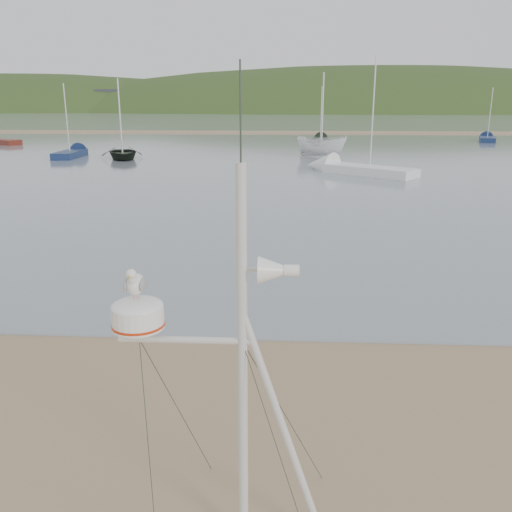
{
  "coord_description": "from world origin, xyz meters",
  "views": [
    {
      "loc": [
        2.11,
        -5.3,
        4.35
      ],
      "look_at": [
        1.78,
        1.0,
        2.52
      ],
      "focal_mm": 38.0,
      "sensor_mm": 36.0,
      "label": 1
    }
  ],
  "objects_px": {
    "mast_rig": "(237,445)",
    "sailboat_white_near": "(341,168)",
    "boat_white": "(322,129)",
    "boat_dark": "(121,130)",
    "sailboat_dark_mid": "(321,139)",
    "sailboat_blue_near": "(76,152)",
    "sailboat_blue_far": "(487,138)"
  },
  "relations": [
    {
      "from": "mast_rig",
      "to": "sailboat_white_near",
      "type": "relative_size",
      "value": 0.63
    },
    {
      "from": "boat_white",
      "to": "boat_dark",
      "type": "bearing_deg",
      "value": 131.64
    },
    {
      "from": "sailboat_dark_mid",
      "to": "sailboat_blue_near",
      "type": "bearing_deg",
      "value": -141.98
    },
    {
      "from": "sailboat_white_near",
      "to": "mast_rig",
      "type": "bearing_deg",
      "value": -97.58
    },
    {
      "from": "mast_rig",
      "to": "sailboat_dark_mid",
      "type": "relative_size",
      "value": 0.75
    },
    {
      "from": "boat_white",
      "to": "sailboat_blue_near",
      "type": "height_order",
      "value": "sailboat_blue_near"
    },
    {
      "from": "boat_dark",
      "to": "boat_white",
      "type": "relative_size",
      "value": 1.0
    },
    {
      "from": "sailboat_white_near",
      "to": "sailboat_blue_near",
      "type": "relative_size",
      "value": 1.22
    },
    {
      "from": "sailboat_blue_near",
      "to": "sailboat_dark_mid",
      "type": "bearing_deg",
      "value": 38.02
    },
    {
      "from": "sailboat_dark_mid",
      "to": "sailboat_white_near",
      "type": "bearing_deg",
      "value": -90.66
    },
    {
      "from": "mast_rig",
      "to": "boat_white",
      "type": "xyz_separation_m",
      "value": [
        3.25,
        38.38,
        1.08
      ]
    },
    {
      "from": "sailboat_dark_mid",
      "to": "sailboat_blue_near",
      "type": "xyz_separation_m",
      "value": [
        -20.48,
        -16.01,
        0.0
      ]
    },
    {
      "from": "mast_rig",
      "to": "boat_white",
      "type": "distance_m",
      "value": 38.53
    },
    {
      "from": "sailboat_dark_mid",
      "to": "sailboat_blue_near",
      "type": "height_order",
      "value": "sailboat_dark_mid"
    },
    {
      "from": "boat_dark",
      "to": "sailboat_blue_near",
      "type": "bearing_deg",
      "value": 133.32
    },
    {
      "from": "sailboat_blue_near",
      "to": "sailboat_blue_far",
      "type": "xyz_separation_m",
      "value": [
        38.65,
        18.47,
        -0.0
      ]
    },
    {
      "from": "boat_white",
      "to": "mast_rig",
      "type": "bearing_deg",
      "value": -151.7
    },
    {
      "from": "mast_rig",
      "to": "sailboat_blue_near",
      "type": "height_order",
      "value": "sailboat_blue_near"
    },
    {
      "from": "sailboat_white_near",
      "to": "boat_dark",
      "type": "bearing_deg",
      "value": 157.01
    },
    {
      "from": "boat_white",
      "to": "sailboat_blue_far",
      "type": "xyz_separation_m",
      "value": [
        19.13,
        18.62,
        -1.91
      ]
    },
    {
      "from": "boat_dark",
      "to": "sailboat_dark_mid",
      "type": "bearing_deg",
      "value": 30.39
    },
    {
      "from": "sailboat_white_near",
      "to": "sailboat_blue_near",
      "type": "bearing_deg",
      "value": 155.84
    },
    {
      "from": "sailboat_blue_near",
      "to": "sailboat_blue_far",
      "type": "bearing_deg",
      "value": 25.54
    },
    {
      "from": "sailboat_blue_far",
      "to": "mast_rig",
      "type": "bearing_deg",
      "value": -111.44
    },
    {
      "from": "sailboat_dark_mid",
      "to": "sailboat_blue_far",
      "type": "relative_size",
      "value": 1.01
    },
    {
      "from": "boat_dark",
      "to": "mast_rig",
      "type": "bearing_deg",
      "value": -90.56
    },
    {
      "from": "sailboat_blue_near",
      "to": "mast_rig",
      "type": "bearing_deg",
      "value": -67.11
    },
    {
      "from": "mast_rig",
      "to": "sailboat_white_near",
      "type": "distance_m",
      "value": 29.74
    },
    {
      "from": "mast_rig",
      "to": "boat_white",
      "type": "height_order",
      "value": "mast_rig"
    },
    {
      "from": "boat_dark",
      "to": "boat_white",
      "type": "distance_m",
      "value": 15.2
    },
    {
      "from": "mast_rig",
      "to": "sailboat_dark_mid",
      "type": "xyz_separation_m",
      "value": [
        4.21,
        54.54,
        -0.82
      ]
    },
    {
      "from": "mast_rig",
      "to": "sailboat_dark_mid",
      "type": "bearing_deg",
      "value": 85.59
    }
  ]
}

